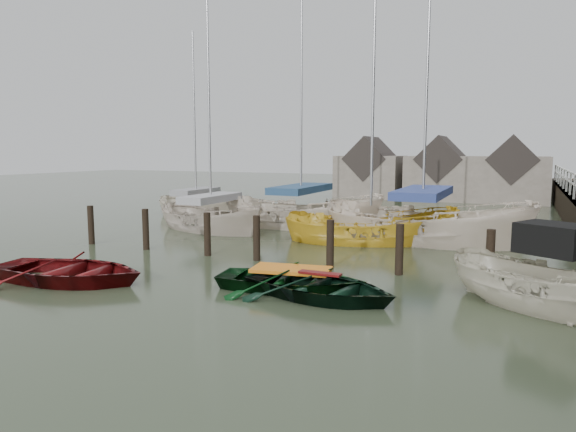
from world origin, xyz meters
The scene contains 12 objects.
ground centered at (0.00, 0.00, 0.00)m, with size 120.00×120.00×0.00m, color #2D3522.
mooring_pilings centered at (-1.11, 3.00, 0.50)m, with size 13.72×0.22×1.80m.
far_sheds centered at (0.83, 26.00, 1.86)m, with size 14.00×4.08×4.39m.
rowboat_red centered at (-4.37, -1.33, 0.00)m, with size 2.99×4.18×0.87m, color #560C0E.
rowboat_green centered at (1.16, 0.37, 0.00)m, with size 2.61×3.65×0.76m, color black.
rowboat_dkgreen centered at (2.03, 0.04, 0.00)m, with size 2.66×3.73×0.77m, color black.
motorboat centered at (6.80, 1.14, 0.09)m, with size 4.84×3.69×2.72m.
sailboat_a centered at (-5.81, 7.54, 0.07)m, with size 6.32×3.87×11.64m.
sailboat_b centered at (-2.74, 10.06, 0.06)m, with size 7.55×3.10×11.28m.
sailboat_c centered at (1.11, 7.64, 0.01)m, with size 6.80×4.22×9.90m.
sailboat_d centered at (2.82, 8.61, 0.06)m, with size 8.37×4.21×11.76m.
sailboat_e centered at (-9.18, 11.33, 0.07)m, with size 5.82×3.56×10.32m.
Camera 1 is at (6.15, -10.74, 3.37)m, focal length 32.00 mm.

